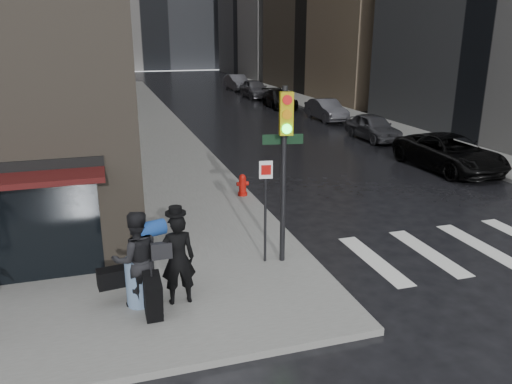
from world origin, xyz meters
TOP-DOWN VIEW (x-y plane):
  - ground at (0.00, 0.00)m, footprint 140.00×140.00m
  - sidewalk_left at (0.00, 27.00)m, footprint 4.00×50.00m
  - sidewalk_right at (13.50, 27.00)m, footprint 3.00×50.00m
  - crosswalk at (7.50, 1.00)m, footprint 8.50×3.00m
  - man_overcoat at (-1.66, 0.04)m, footprint 1.10×1.07m
  - man_jeans at (-2.35, 0.30)m, footprint 1.47×0.89m
  - traffic_light at (1.12, 1.31)m, footprint 1.04×0.56m
  - fire_hydrant at (1.64, 6.68)m, footprint 0.41×0.33m
  - parked_car_0 at (10.97, 7.94)m, footprint 2.63×5.35m
  - parked_car_1 at (11.14, 14.52)m, footprint 1.70×4.06m
  - parked_car_2 at (11.41, 21.10)m, footprint 1.49×4.17m
  - parked_car_3 at (10.46, 27.68)m, footprint 2.04×4.68m
  - parked_car_4 at (10.47, 34.26)m, footprint 1.94×4.71m
  - parked_car_5 at (10.58, 40.84)m, footprint 1.97×4.80m

SIDE VIEW (x-z plane):
  - ground at x=0.00m, z-range 0.00..0.00m
  - crosswalk at x=7.50m, z-range 0.00..0.01m
  - sidewalk_left at x=0.00m, z-range 0.00..0.15m
  - sidewalk_right at x=13.50m, z-range 0.00..0.15m
  - fire_hydrant at x=1.64m, z-range 0.11..0.86m
  - parked_car_3 at x=10.46m, z-range 0.00..1.34m
  - parked_car_2 at x=11.41m, z-range 0.00..1.37m
  - parked_car_1 at x=11.14m, z-range 0.00..1.37m
  - parked_car_0 at x=10.97m, z-range 0.00..1.46m
  - parked_car_5 at x=10.58m, z-range 0.00..1.55m
  - parked_car_4 at x=10.47m, z-range 0.00..1.60m
  - man_overcoat at x=-1.66m, z-range -0.02..2.11m
  - man_jeans at x=-2.35m, z-range 0.15..2.18m
  - traffic_light at x=1.12m, z-range 0.76..4.98m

